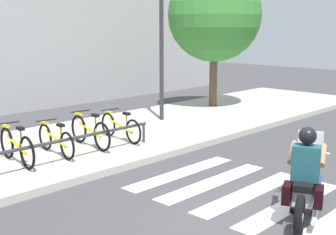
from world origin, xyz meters
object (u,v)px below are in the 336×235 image
street_lamp (161,32)px  rider (306,167)px  bicycle_5 (120,127)px  tree_near_rack (214,15)px  bicycle_2 (16,146)px  bicycle_3 (56,140)px  bike_rack (51,144)px  motorcycle (305,188)px  bicycle_4 (90,132)px

street_lamp → rider: bearing=-118.0°
bicycle_5 → tree_near_rack: 6.22m
rider → tree_near_rack: (6.26, 6.70, 2.39)m
bicycle_2 → street_lamp: street_lamp is taller
bicycle_3 → bike_rack: (-0.45, -0.56, 0.09)m
rider → bicycle_5: rider is taller
rider → bicycle_2: 5.56m
motorcycle → bicycle_3: 5.32m
rider → bike_rack: (-1.38, 4.69, -0.24)m
bicycle_4 → bicycle_5: size_ratio=1.02×
bicycle_2 → motorcycle: bearing=-70.0°
bicycle_2 → tree_near_rack: size_ratio=0.35×
bike_rack → motorcycle: bearing=-72.7°
bike_rack → street_lamp: bearing=18.7°
bicycle_3 → bicycle_5: (1.79, 0.00, -0.00)m
bike_rack → rider: bearing=-73.6°
bicycle_5 → rider: bearing=-99.4°
rider → bike_rack: bearing=106.4°
bicycle_3 → tree_near_rack: 7.82m
motorcycle → bicycle_5: bearing=81.4°
bicycle_4 → street_lamp: 4.15m
rider → bike_rack: rider is taller
motorcycle → bike_rack: size_ratio=0.40×
bike_rack → tree_near_rack: size_ratio=1.06×
motorcycle → bicycle_4: motorcycle is taller
rider → street_lamp: bearing=62.0°
bike_rack → tree_near_rack: tree_near_rack is taller
bicycle_2 → bicycle_5: (2.69, 0.00, -0.03)m
bicycle_2 → bicycle_3: bicycle_2 is taller
motorcycle → bicycle_4: (-0.11, 5.22, 0.06)m
motorcycle → street_lamp: 7.42m
bicycle_3 → bicycle_4: (0.90, -0.00, 0.03)m
bicycle_3 → street_lamp: size_ratio=0.36×
motorcycle → tree_near_rack: size_ratio=0.43×
bicycle_5 → tree_near_rack: tree_near_rack is taller
bicycle_3 → bike_rack: bicycle_3 is taller
rider → bike_rack: 4.90m
bicycle_3 → bicycle_5: 1.79m
bicycle_3 → bicycle_5: bearing=0.0°
bicycle_2 → bicycle_4: (1.79, -0.00, 0.00)m
tree_near_rack → bicycle_2: bearing=-169.9°
bicycle_2 → bicycle_4: size_ratio=1.00×
tree_near_rack → street_lamp: bearing=-172.2°
rider → street_lamp: 7.37m
motorcycle → bicycle_5: size_ratio=1.24×
motorcycle → rider: 0.37m
bicycle_5 → street_lamp: bearing=22.9°
motorcycle → street_lamp: (3.27, 6.27, 2.25)m
motorcycle → bicycle_2: motorcycle is taller
rider → street_lamp: (3.34, 6.30, 1.88)m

